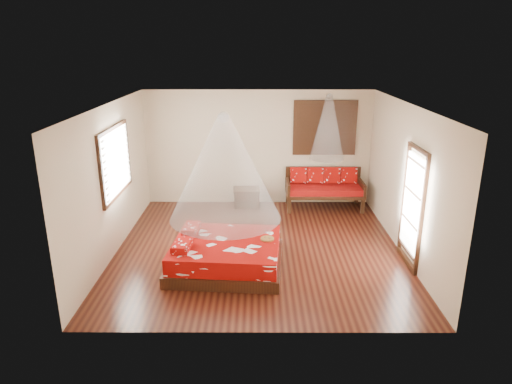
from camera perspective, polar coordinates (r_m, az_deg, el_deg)
room at (r=8.54m, az=0.33°, el=1.51°), size 5.54×5.54×2.84m
bed at (r=8.23m, az=-3.82°, el=-7.78°), size 2.08×1.91×0.63m
daybed at (r=11.19m, az=8.51°, el=0.67°), size 1.85×0.82×0.96m
storage_chest at (r=11.23m, az=-1.18°, el=-0.64°), size 0.67×0.50×0.45m
shutter_panel at (r=11.19m, az=8.60°, el=7.93°), size 1.52×0.06×1.32m
window_left at (r=9.05m, az=-17.12°, el=3.63°), size 0.10×1.74×1.34m
glazed_door at (r=8.52m, az=18.93°, el=-1.88°), size 0.08×1.02×2.16m
wine_tray at (r=8.17m, az=1.42°, el=-5.63°), size 0.24×0.24×0.20m
mosquito_net_main at (r=7.67m, az=-3.95°, el=3.03°), size 1.92×1.92×1.80m
mosquito_net_daybed at (r=10.71m, az=8.98°, el=8.01°), size 0.80×0.80×1.50m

